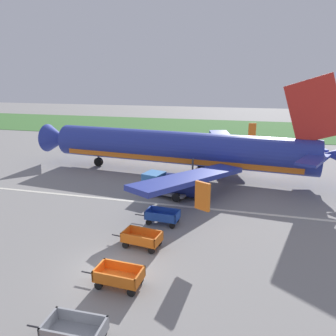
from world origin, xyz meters
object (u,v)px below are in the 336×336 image
at_px(airplane, 186,149).
at_px(baggage_cart_far_end, 162,216).
at_px(baggage_cart_third_in_row, 119,276).
at_px(service_truck_beside_carts, 158,183).
at_px(baggage_cart_second_in_row, 74,332).
at_px(baggage_cart_fourth_in_row, 142,239).

distance_m(airplane, baggage_cart_far_end, 13.22).
relative_size(airplane, baggage_cart_far_end, 10.49).
height_order(baggage_cart_third_in_row, service_truck_beside_carts, service_truck_beside_carts).
relative_size(baggage_cart_third_in_row, baggage_cart_far_end, 1.00).
relative_size(baggage_cart_second_in_row, service_truck_beside_carts, 0.76).
height_order(baggage_cart_second_in_row, baggage_cart_fourth_in_row, same).
height_order(baggage_cart_third_in_row, baggage_cart_fourth_in_row, same).
relative_size(airplane, baggage_cart_third_in_row, 10.51).
xyz_separation_m(airplane, baggage_cart_far_end, (0.84, -12.96, -2.45)).
bearing_deg(baggage_cart_fourth_in_row, baggage_cart_far_end, 84.23).
bearing_deg(baggage_cart_second_in_row, baggage_cart_fourth_in_row, 89.33).
bearing_deg(service_truck_beside_carts, baggage_cart_third_in_row, -82.43).
bearing_deg(service_truck_beside_carts, airplane, 79.76).
relative_size(airplane, baggage_cart_second_in_row, 10.58).
bearing_deg(baggage_cart_third_in_row, airplane, 91.73).
distance_m(baggage_cart_third_in_row, baggage_cart_fourth_in_row, 4.28).
xyz_separation_m(airplane, baggage_cart_fourth_in_row, (0.46, -16.72, -2.45)).
bearing_deg(baggage_cart_far_end, airplane, 93.70).
bearing_deg(airplane, baggage_cart_fourth_in_row, -88.43).
xyz_separation_m(baggage_cart_third_in_row, baggage_cart_far_end, (0.20, 8.04, 0.00)).
relative_size(baggage_cart_second_in_row, baggage_cart_far_end, 0.99).
xyz_separation_m(baggage_cart_second_in_row, baggage_cart_third_in_row, (0.28, 4.07, 0.00)).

